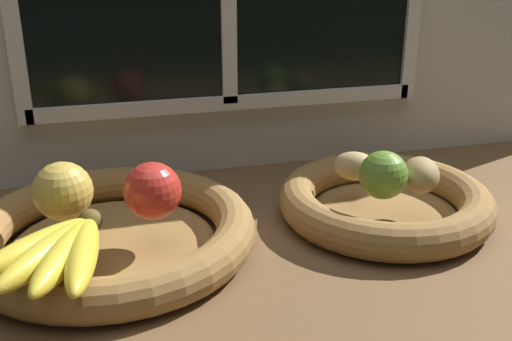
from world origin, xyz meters
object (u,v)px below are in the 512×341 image
Objects in this scene: banana_bunch_front at (58,252)px; lime_near at (383,175)px; apple_red_right at (153,191)px; potato_small at (421,175)px; potato_oblong at (355,166)px; fruit_bowl_left at (113,233)px; apple_golden_left at (63,191)px; fruit_bowl_right at (385,202)px.

lime_near reaches higher than banana_bunch_front.
apple_red_right is at bearing 39.48° from banana_bunch_front.
potato_small is 1.04× the size of lime_near.
potato_small is (6.99, -6.17, 0.35)cm from potato_oblong.
potato_small is at bearing -41.42° from potato_oblong.
fruit_bowl_left is at bearing 155.88° from apple_red_right.
apple_golden_left reaches higher than apple_red_right.
banana_bunch_front is at bearing -140.52° from apple_red_right.
potato_small is (46.89, -3.40, -1.27)cm from apple_golden_left.
fruit_bowl_right is at bearing -37.87° from potato_oblong.
lime_near is (-2.66, -3.99, 6.00)cm from fruit_bowl_right.
fruit_bowl_left is 41.93cm from potato_small.
banana_bunch_front is at bearing -116.76° from fruit_bowl_left.
apple_golden_left is 41.15cm from lime_near.
lime_near reaches higher than fruit_bowl_left.
apple_red_right is 36.23cm from potato_small.
apple_golden_left reaches higher than fruit_bowl_right.
apple_red_right is 1.17× the size of potato_oblong.
apple_golden_left is at bearing 175.85° from potato_small.
fruit_bowl_left is 13.60cm from banana_bunch_front.
potato_small is at bearing -1.46° from apple_red_right.
potato_oblong is at bearing 4.77° from fruit_bowl_left.
potato_oblong is at bearing 3.97° from apple_golden_left.
banana_bunch_front is 42.05cm from lime_near.
apple_red_right is 14.52cm from banana_bunch_front.
potato_small reaches higher than fruit_bowl_right.
fruit_bowl_left is 8.40cm from apple_golden_left.
lime_near reaches higher than potato_small.
fruit_bowl_right is 1.72× the size of banana_bunch_front.
fruit_bowl_left is 5.03× the size of apple_golden_left.
lime_near reaches higher than fruit_bowl_right.
apple_golden_left is 1.20× the size of potato_oblong.
fruit_bowl_right is (38.20, -0.00, 0.01)cm from fruit_bowl_left.
banana_bunch_front is (-11.10, -9.14, -2.02)cm from apple_red_right.
apple_golden_left reaches higher than banana_bunch_front.
fruit_bowl_right is 4.23× the size of apple_red_right.
fruit_bowl_left is at bearing 63.24° from banana_bunch_front.
potato_oblong is 0.94× the size of lime_near.
fruit_bowl_left is 34.94cm from potato_oblong.
fruit_bowl_right is 4.68× the size of lime_near.
potato_small reaches higher than fruit_bowl_left.
banana_bunch_front is 48.01cm from potato_small.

